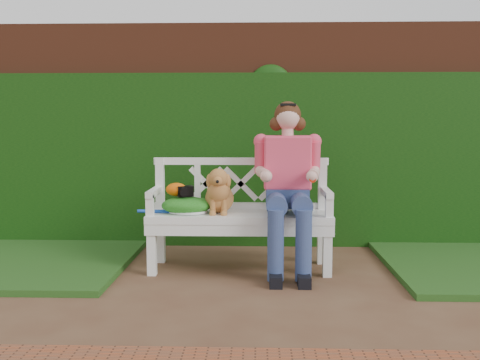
{
  "coord_description": "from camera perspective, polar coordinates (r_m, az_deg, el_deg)",
  "views": [
    {
      "loc": [
        0.01,
        -3.87,
        1.22
      ],
      "look_at": [
        -0.14,
        0.72,
        0.75
      ],
      "focal_mm": 42.0,
      "sensor_mm": 36.0,
      "label": 1
    }
  ],
  "objects": [
    {
      "name": "green_bag",
      "position": [
        4.62,
        -5.47,
        -2.52
      ],
      "size": [
        0.49,
        0.43,
        0.14
      ],
      "primitive_type": null,
      "rotation": [
        0.0,
        0.0,
        -0.32
      ],
      "color": "#246D1C",
      "rests_on": "garden_bench"
    },
    {
      "name": "baseball_glove",
      "position": [
        4.63,
        -6.48,
        -0.96
      ],
      "size": [
        0.18,
        0.13,
        0.11
      ],
      "primitive_type": "ellipsoid",
      "rotation": [
        0.0,
        0.0,
        0.02
      ],
      "color": "#D45508",
      "rests_on": "green_bag"
    },
    {
      "name": "ivy_hedge",
      "position": [
        5.57,
        1.75,
        2.03
      ],
      "size": [
        10.0,
        0.18,
        1.7
      ],
      "primitive_type": "cube",
      "color": "#1B460E",
      "rests_on": "ground"
    },
    {
      "name": "garden_bench",
      "position": [
        4.7,
        0.0,
        -6.2
      ],
      "size": [
        1.64,
        0.79,
        0.48
      ],
      "primitive_type": null,
      "rotation": [
        0.0,
        0.0,
        -0.13
      ],
      "color": "white",
      "rests_on": "ground"
    },
    {
      "name": "camera_item",
      "position": [
        4.62,
        -5.6,
        -1.12
      ],
      "size": [
        0.15,
        0.13,
        0.09
      ],
      "primitive_type": "cube",
      "rotation": [
        0.0,
        0.0,
        0.28
      ],
      "color": "black",
      "rests_on": "green_bag"
    },
    {
      "name": "tennis_racket",
      "position": [
        4.64,
        -5.62,
        -3.19
      ],
      "size": [
        0.66,
        0.47,
        0.03
      ],
      "primitive_type": null,
      "rotation": [
        0.0,
        0.0,
        -0.39
      ],
      "color": "silver",
      "rests_on": "garden_bench"
    },
    {
      "name": "ground",
      "position": [
        4.06,
        1.65,
        -11.64
      ],
      "size": [
        60.0,
        60.0,
        0.0
      ],
      "primitive_type": "plane",
      "color": "#51301F"
    },
    {
      "name": "seated_woman",
      "position": [
        4.61,
        4.84,
        -0.86
      ],
      "size": [
        0.74,
        0.89,
        1.37
      ],
      "primitive_type": null,
      "rotation": [
        0.0,
        0.0,
        -0.24
      ],
      "color": "#ED3841",
      "rests_on": "ground"
    },
    {
      "name": "dog",
      "position": [
        4.59,
        -2.13,
        -1.03
      ],
      "size": [
        0.38,
        0.42,
        0.38
      ],
      "primitive_type": null,
      "rotation": [
        0.0,
        0.0,
        -0.43
      ],
      "color": "#926039",
      "rests_on": "garden_bench"
    },
    {
      "name": "brick_wall",
      "position": [
        5.78,
        1.77,
        4.65
      ],
      "size": [
        10.0,
        0.3,
        2.2
      ],
      "primitive_type": "cube",
      "color": "brown",
      "rests_on": "ground"
    }
  ]
}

